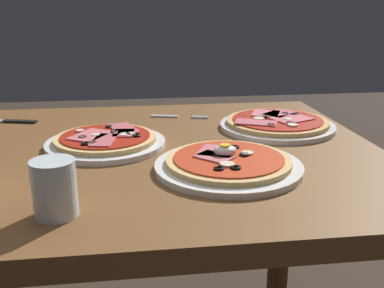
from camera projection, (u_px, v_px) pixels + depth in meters
dining_table at (148, 201)px, 1.02m from camera, size 1.01×0.84×0.72m
pizza_foreground at (228, 164)px, 0.85m from camera, size 0.28×0.28×0.05m
pizza_across_left at (106, 141)px, 0.99m from camera, size 0.26×0.26×0.03m
pizza_across_right at (277, 124)px, 1.13m from camera, size 0.28×0.28×0.03m
water_glass_near at (55, 192)px, 0.66m from camera, size 0.07×0.07×0.09m
fork at (175, 117)px, 1.24m from camera, size 0.16×0.05×0.00m
knife at (6, 121)px, 1.19m from camera, size 0.19×0.07×0.01m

